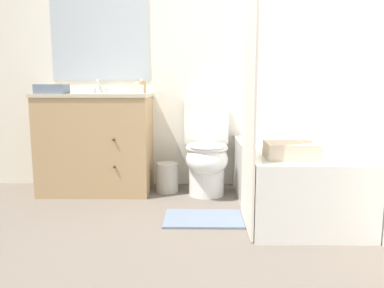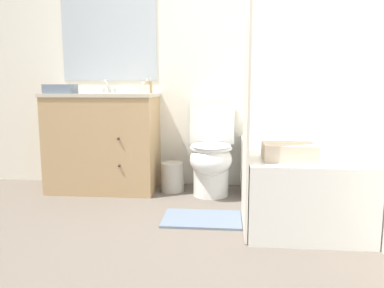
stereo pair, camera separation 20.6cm
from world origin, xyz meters
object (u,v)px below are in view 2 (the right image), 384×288
(bathtub, at_px, (293,179))
(sink_faucet, at_px, (108,89))
(toilet, at_px, (211,153))
(tissue_box, at_px, (144,89))
(vanity_cabinet, at_px, (104,141))
(wastebasket, at_px, (172,177))
(bath_towel_folded, at_px, (289,152))
(bath_mat, at_px, (202,219))
(soap_dispenser, at_px, (149,87))
(hand_towel_folded, at_px, (60,89))

(bathtub, bearing_deg, sink_faucet, 158.71)
(toilet, height_order, tissue_box, tissue_box)
(vanity_cabinet, height_order, wastebasket, vanity_cabinet)
(vanity_cabinet, bearing_deg, bath_towel_folded, -31.45)
(sink_faucet, relative_size, bathtub, 0.10)
(toilet, bearing_deg, vanity_cabinet, 176.30)
(toilet, distance_m, bath_towel_folded, 1.03)
(bathtub, bearing_deg, wastebasket, 156.01)
(bathtub, relative_size, bath_mat, 2.55)
(soap_dispenser, height_order, hand_towel_folded, soap_dispenser)
(vanity_cabinet, xyz_separation_m, soap_dispenser, (0.41, 0.07, 0.50))
(sink_faucet, bearing_deg, bath_towel_folded, -36.17)
(sink_faucet, height_order, hand_towel_folded, sink_faucet)
(sink_faucet, distance_m, tissue_box, 0.38)
(sink_faucet, xyz_separation_m, bathtub, (1.64, -0.64, -0.68))
(sink_faucet, distance_m, bath_mat, 1.61)
(bath_towel_folded, bearing_deg, hand_towel_folded, 156.91)
(vanity_cabinet, distance_m, sink_faucet, 0.51)
(vanity_cabinet, bearing_deg, toilet, -3.70)
(tissue_box, bearing_deg, wastebasket, -20.03)
(vanity_cabinet, distance_m, toilet, 1.00)
(hand_towel_folded, relative_size, bath_towel_folded, 0.78)
(sink_faucet, height_order, soap_dispenser, soap_dispenser)
(vanity_cabinet, relative_size, bathtub, 0.68)
(bathtub, bearing_deg, vanity_cabinet, 164.41)
(sink_faucet, bearing_deg, vanity_cabinet, -90.00)
(bathtub, xyz_separation_m, bath_towel_folded, (-0.12, -0.47, 0.29))
(bathtub, bearing_deg, bath_mat, -157.55)
(toilet, bearing_deg, soap_dispenser, 166.62)
(wastebasket, bearing_deg, sink_faucet, 163.17)
(tissue_box, height_order, bath_mat, tissue_box)
(wastebasket, xyz_separation_m, tissue_box, (-0.27, 0.10, 0.80))
(wastebasket, distance_m, tissue_box, 0.85)
(vanity_cabinet, xyz_separation_m, bath_towel_folded, (1.52, -0.93, 0.09))
(hand_towel_folded, bearing_deg, bath_towel_folded, -23.09)
(tissue_box, bearing_deg, sink_faucet, 165.54)
(toilet, xyz_separation_m, bathtub, (0.65, -0.39, -0.12))
(toilet, distance_m, bath_mat, 0.77)
(vanity_cabinet, height_order, bath_mat, vanity_cabinet)
(soap_dispenser, distance_m, bath_mat, 1.36)
(vanity_cabinet, relative_size, bath_mat, 1.74)
(tissue_box, distance_m, hand_towel_folded, 0.73)
(wastebasket, bearing_deg, toilet, -8.50)
(bath_mat, bearing_deg, toilet, 86.87)
(vanity_cabinet, height_order, toilet, vanity_cabinet)
(vanity_cabinet, height_order, soap_dispenser, soap_dispenser)
(bath_towel_folded, bearing_deg, bathtub, 75.40)
(tissue_box, relative_size, soap_dispenser, 0.91)
(sink_faucet, xyz_separation_m, toilet, (0.99, -0.25, -0.56))
(toilet, relative_size, bathtub, 0.56)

